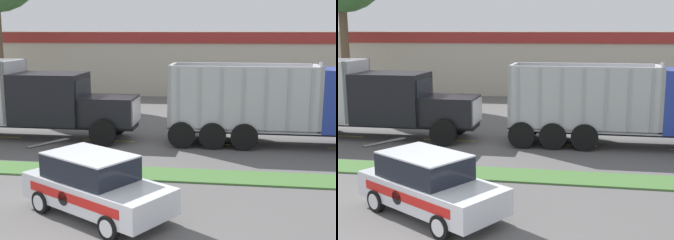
% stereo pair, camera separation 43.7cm
% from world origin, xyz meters
% --- Properties ---
extents(grass_verge, '(120.00, 1.48, 0.06)m').
position_xyz_m(grass_verge, '(0.00, 7.55, 0.03)').
color(grass_verge, '#477538').
rests_on(grass_verge, ground_plane).
extents(centre_line_4, '(2.40, 0.14, 0.01)m').
position_xyz_m(centre_line_4, '(-1.76, 12.29, 0.00)').
color(centre_line_4, yellow).
rests_on(centre_line_4, ground_plane).
extents(centre_line_5, '(2.40, 0.14, 0.01)m').
position_xyz_m(centre_line_5, '(3.64, 12.29, 0.00)').
color(centre_line_5, yellow).
rests_on(centre_line_5, ground_plane).
extents(dump_truck_lead, '(11.61, 2.66, 3.57)m').
position_xyz_m(dump_truck_lead, '(-5.57, 12.41, 1.62)').
color(dump_truck_lead, black).
rests_on(dump_truck_lead, ground_plane).
extents(dump_truck_trail, '(11.67, 2.61, 3.65)m').
position_xyz_m(dump_truck_trail, '(7.80, 12.58, 1.70)').
color(dump_truck_trail, black).
rests_on(dump_truck_trail, ground_plane).
extents(rally_car, '(4.58, 3.73, 1.70)m').
position_xyz_m(rally_car, '(0.23, 3.83, 0.85)').
color(rally_car, silver).
rests_on(rally_car, ground_plane).
extents(store_building_backdrop, '(35.87, 12.10, 4.83)m').
position_xyz_m(store_building_backdrop, '(2.63, 32.90, 2.42)').
color(store_building_backdrop, '#BCB29E').
rests_on(store_building_backdrop, ground_plane).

